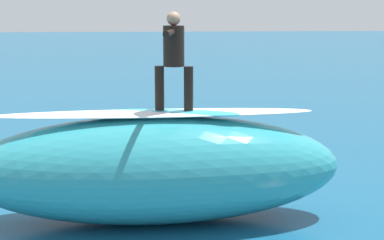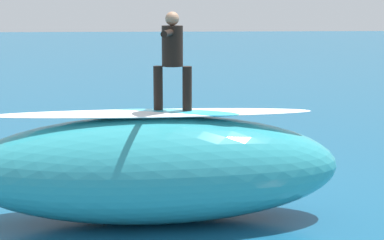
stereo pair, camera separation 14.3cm
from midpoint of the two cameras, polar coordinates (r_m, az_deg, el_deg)
name	(u,v)px [view 2 (the right image)]	position (r m, az deg, el deg)	size (l,w,h in m)	color
ground_plane	(138,178)	(12.92, -4.63, -5.23)	(120.00, 120.00, 0.00)	#145175
wave_crest	(153,169)	(10.21, -3.15, -4.46)	(6.07, 2.01, 1.75)	teal
wave_foam_lip	(152,113)	(10.01, -3.20, 0.61)	(5.16, 0.70, 0.08)	white
surfboard_riding	(173,113)	(10.02, -1.35, 0.67)	(2.19, 0.46, 0.09)	#33B2D1
surfer_riding	(172,53)	(9.90, -1.37, 6.06)	(0.61, 1.46, 1.55)	black
surfboard_paddling	(206,163)	(13.85, 1.57, -3.88)	(2.17, 0.53, 0.10)	#E0563D
surfer_paddling	(203,153)	(13.92, 1.33, -3.03)	(0.85, 1.67, 0.31)	black
foam_patch_mid	(306,174)	(13.08, 10.60, -4.87)	(0.65, 0.56, 0.13)	white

